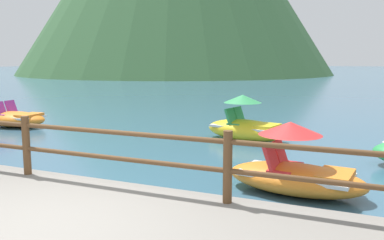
{
  "coord_description": "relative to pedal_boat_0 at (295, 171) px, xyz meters",
  "views": [
    {
      "loc": [
        3.3,
        -3.33,
        2.25
      ],
      "look_at": [
        -0.28,
        5.0,
        0.9
      ],
      "focal_mm": 38.35,
      "sensor_mm": 36.0,
      "label": 1
    }
  ],
  "objects": [
    {
      "name": "ground_plane",
      "position": [
        -2.26,
        36.49,
        -0.39
      ],
      "size": [
        200.0,
        200.0,
        0.0
      ],
      "primitive_type": "plane",
      "color": "#38607A"
    },
    {
      "name": "pedal_boat_3",
      "position": [
        -2.02,
        4.09,
        0.03
      ],
      "size": [
        2.55,
        1.61,
        1.27
      ],
      "color": "yellow",
      "rests_on": "ground"
    },
    {
      "name": "pedal_boat_0",
      "position": [
        0.0,
        0.0,
        0.0
      ],
      "size": [
        2.45,
        1.37,
        1.22
      ],
      "color": "orange",
      "rests_on": "ground"
    },
    {
      "name": "pedal_boat_4",
      "position": [
        -9.83,
        3.34,
        -0.12
      ],
      "size": [
        2.39,
        1.34,
        0.85
      ],
      "color": "orange",
      "rests_on": "ground"
    },
    {
      "name": "dock_railing",
      "position": [
        -2.26,
        -1.96,
        0.59
      ],
      "size": [
        23.92,
        0.12,
        0.95
      ],
      "color": "brown",
      "rests_on": "promenade_dock"
    }
  ]
}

